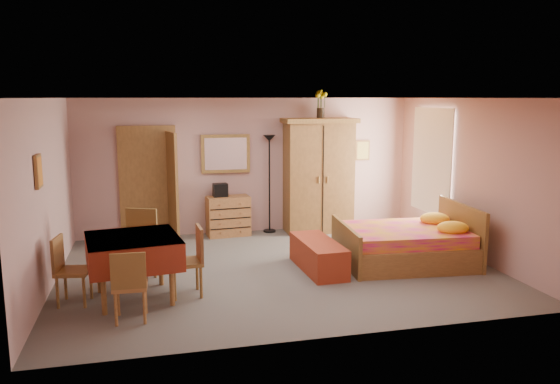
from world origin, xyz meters
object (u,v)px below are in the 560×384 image
object	(u,v)px
wardrobe	(318,175)
stereo	(220,190)
dining_table	(134,268)
chair_east	(186,262)
wall_mirror	(226,154)
bed	(404,234)
floor_lamp	(269,184)
bench	(318,255)
chest_of_drawers	(228,216)
sunflower_vase	(321,104)
chair_west	(73,270)
chair_south	(130,285)
chair_north	(137,247)

from	to	relation	value
wardrobe	stereo	bearing A→B (deg)	178.31
dining_table	chair_east	world-z (taller)	chair_east
wall_mirror	dining_table	distance (m)	3.81
bed	floor_lamp	bearing A→B (deg)	128.13
bed	bench	size ratio (longest dim) A/B	1.47
chest_of_drawers	sunflower_vase	size ratio (longest dim) A/B	1.50
dining_table	chair_east	xyz separation A→B (m)	(0.67, -0.03, 0.05)
wall_mirror	bench	bearing A→B (deg)	-67.32
bench	chair_west	bearing A→B (deg)	-170.18
floor_lamp	bench	xyz separation A→B (m)	(0.20, -2.52, -0.72)
chest_of_drawers	floor_lamp	world-z (taller)	floor_lamp
stereo	wardrobe	size ratio (longest dim) A/B	0.12
bed	chair_east	distance (m)	3.54
chest_of_drawers	chair_south	bearing A→B (deg)	-119.27
floor_lamp	chair_east	xyz separation A→B (m)	(-1.84, -3.15, -0.48)
stereo	wardrobe	xyz separation A→B (m)	(1.91, -0.09, 0.22)
chair_south	chair_east	distance (m)	0.97
stereo	dining_table	distance (m)	3.45
chair_east	stereo	bearing A→B (deg)	-19.21
wardrobe	chair_east	xyz separation A→B (m)	(-2.78, -2.99, -0.64)
chest_of_drawers	bench	size ratio (longest dim) A/B	0.59
wall_mirror	floor_lamp	size ratio (longest dim) A/B	0.49
wall_mirror	chair_east	distance (m)	3.58
stereo	floor_lamp	world-z (taller)	floor_lamp
stereo	floor_lamp	distance (m)	0.97
sunflower_vase	chair_west	distance (m)	5.63
bench	chair_east	size ratio (longest dim) A/B	1.47
chest_of_drawers	chair_south	xyz separation A→B (m)	(-1.71, -3.72, 0.06)
wardrobe	chair_south	bearing A→B (deg)	-132.62
chair_north	chair_south	bearing A→B (deg)	110.12
sunflower_vase	bench	xyz separation A→B (m)	(-0.81, -2.48, -2.26)
chair_west	chair_east	xyz separation A→B (m)	(1.41, -0.03, 0.02)
wall_mirror	dining_table	size ratio (longest dim) A/B	0.81
floor_lamp	chair_south	xyz separation A→B (m)	(-2.53, -3.82, -0.51)
bench	chest_of_drawers	bearing A→B (deg)	113.02
wardrobe	chair_west	world-z (taller)	wardrobe
floor_lamp	bed	xyz separation A→B (m)	(1.64, -2.49, -0.48)
wall_mirror	wardrobe	xyz separation A→B (m)	(1.77, -0.26, -0.44)
bench	stereo	bearing A→B (deg)	115.48
floor_lamp	dining_table	bearing A→B (deg)	-128.74
floor_lamp	dining_table	world-z (taller)	floor_lamp
chair_south	chair_north	bearing A→B (deg)	89.79
floor_lamp	bed	distance (m)	3.02
bed	chair_east	xyz separation A→B (m)	(-3.48, -0.66, -0.00)
wall_mirror	chair_north	bearing A→B (deg)	-121.88
chest_of_drawers	chair_east	distance (m)	3.21
chair_west	bench	bearing A→B (deg)	109.03
bed	chair_north	xyz separation A→B (m)	(-4.12, 0.08, 0.05)
bench	chair_south	xyz separation A→B (m)	(-2.73, -1.30, 0.21)
chest_of_drawers	chair_north	world-z (taller)	chair_north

